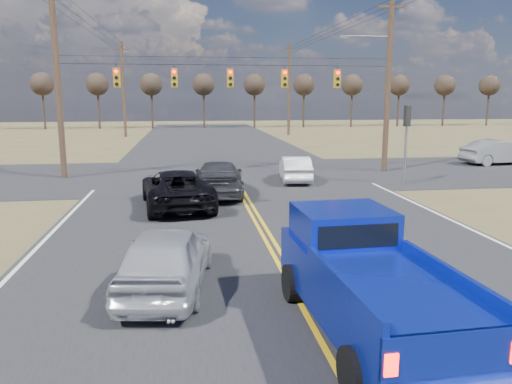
{
  "coord_description": "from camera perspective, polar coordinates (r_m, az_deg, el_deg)",
  "views": [
    {
      "loc": [
        -2.41,
        -9.67,
        4.35
      ],
      "look_at": [
        -0.38,
        4.97,
        1.5
      ],
      "focal_mm": 35.0,
      "sensor_mm": 36.0,
      "label": 1
    }
  ],
  "objects": [
    {
      "name": "utility_poles",
      "position": [
        26.79,
        -2.78,
        12.78
      ],
      "size": [
        19.6,
        58.32,
        10.0
      ],
      "color": "#473323",
      "rests_on": "ground"
    },
    {
      "name": "black_suv",
      "position": [
        19.94,
        -9.06,
        0.39
      ],
      "size": [
        3.16,
        5.7,
        1.51
      ],
      "primitive_type": "imported",
      "rotation": [
        0.0,
        0.0,
        3.27
      ],
      "color": "black",
      "rests_on": "ground"
    },
    {
      "name": "signal_gantry",
      "position": [
        27.62,
        -1.86,
        12.39
      ],
      "size": [
        19.6,
        4.83,
        10.0
      ],
      "color": "#473323",
      "rests_on": "ground"
    },
    {
      "name": "cross_car_east_near",
      "position": [
        35.8,
        25.92,
        4.1
      ],
      "size": [
        2.28,
        4.93,
        1.57
      ],
      "primitive_type": "imported",
      "rotation": [
        0.0,
        0.0,
        1.71
      ],
      "color": "gray",
      "rests_on": "ground"
    },
    {
      "name": "silver_suv",
      "position": [
        11.55,
        -10.2,
        -7.4
      ],
      "size": [
        2.36,
        4.63,
        1.51
      ],
      "primitive_type": "imported",
      "rotation": [
        0.0,
        0.0,
        3.01
      ],
      "color": "#B4B6BD",
      "rests_on": "ground"
    },
    {
      "name": "treeline",
      "position": [
        36.73,
        -4.21,
        12.99
      ],
      "size": [
        87.0,
        117.8,
        7.4
      ],
      "color": "#33261C",
      "rests_on": "ground"
    },
    {
      "name": "dgrey_car_queue",
      "position": [
        22.19,
        -4.28,
        1.57
      ],
      "size": [
        2.41,
        5.33,
        1.51
      ],
      "primitive_type": "imported",
      "rotation": [
        0.0,
        0.0,
        3.08
      ],
      "color": "#333338",
      "rests_on": "ground"
    },
    {
      "name": "road_cross",
      "position": [
        28.11,
        -2.86,
        2.0
      ],
      "size": [
        120.0,
        12.0,
        0.02
      ],
      "primitive_type": "cube",
      "color": "#28282B",
      "rests_on": "ground"
    },
    {
      "name": "white_car_queue",
      "position": [
        25.86,
        4.5,
        2.67
      ],
      "size": [
        1.84,
        4.12,
        1.31
      ],
      "primitive_type": "imported",
      "rotation": [
        0.0,
        0.0,
        3.03
      ],
      "color": "silver",
      "rests_on": "ground"
    },
    {
      "name": "ground",
      "position": [
        10.87,
        5.74,
        -12.73
      ],
      "size": [
        160.0,
        160.0,
        0.0
      ],
      "primitive_type": "plane",
      "color": "brown",
      "rests_on": "ground"
    },
    {
      "name": "road_main",
      "position": [
        20.29,
        -0.87,
        -1.47
      ],
      "size": [
        14.0,
        120.0,
        0.02
      ],
      "primitive_type": "cube",
      "color": "#28282B",
      "rests_on": "ground"
    },
    {
      "name": "pickup_truck",
      "position": [
        9.56,
        12.41,
        -9.78
      ],
      "size": [
        2.42,
        5.65,
        2.09
      ],
      "rotation": [
        0.0,
        0.0,
        0.04
      ],
      "color": "black",
      "rests_on": "ground"
    }
  ]
}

